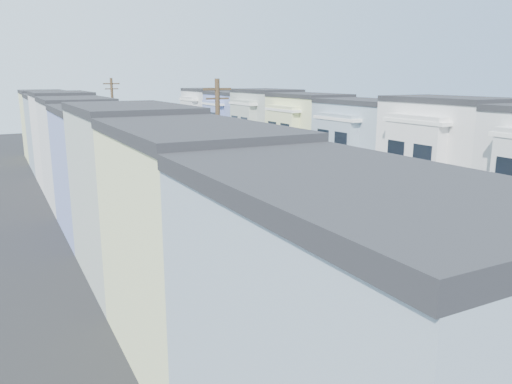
{
  "coord_description": "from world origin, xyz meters",
  "views": [
    {
      "loc": [
        -17.19,
        -22.99,
        10.21
      ],
      "look_at": [
        -0.92,
        7.74,
        2.2
      ],
      "focal_mm": 35.0,
      "sensor_mm": 36.0,
      "label": 1
    }
  ],
  "objects": [
    {
      "name": "parked_right_d",
      "position": [
        4.9,
        28.36,
        0.65
      ],
      "size": [
        2.5,
        4.85,
        1.31
      ],
      "primitive_type": "imported",
      "rotation": [
        0.0,
        0.0,
        -0.07
      ],
      "color": "black",
      "rests_on": "ground"
    },
    {
      "name": "parked_right_a",
      "position": [
        4.9,
        -7.95,
        0.69
      ],
      "size": [
        1.97,
        4.63,
        1.38
      ],
      "primitive_type": "imported",
      "rotation": [
        0.0,
        0.0,
        -0.01
      ],
      "color": "slate",
      "rests_on": "ground"
    },
    {
      "name": "curb_right",
      "position": [
        6.05,
        15.0,
        0.07
      ],
      "size": [
        0.3,
        70.0,
        0.15
      ],
      "primitive_type": "cube",
      "color": "gray",
      "rests_on": "ground"
    },
    {
      "name": "road_slab",
      "position": [
        0.0,
        15.0,
        0.01
      ],
      "size": [
        12.0,
        70.0,
        0.02
      ],
      "primitive_type": "cube",
      "color": "black",
      "rests_on": "ground"
    },
    {
      "name": "utility_pole_near",
      "position": [
        -6.3,
        2.0,
        5.15
      ],
      "size": [
        1.6,
        0.26,
        10.0
      ],
      "color": "#42301E",
      "rests_on": "ground"
    },
    {
      "name": "tree_c",
      "position": [
        -6.3,
        6.17,
        4.65
      ],
      "size": [
        4.7,
        4.7,
        7.02
      ],
      "color": "black",
      "rests_on": "ground"
    },
    {
      "name": "tree_d",
      "position": [
        -6.3,
        18.17,
        4.88
      ],
      "size": [
        4.5,
        4.5,
        7.15
      ],
      "color": "black",
      "rests_on": "ground"
    },
    {
      "name": "tree_b",
      "position": [
        -6.3,
        -5.12,
        5.53
      ],
      "size": [
        4.7,
        4.7,
        7.91
      ],
      "color": "black",
      "rests_on": "ground"
    },
    {
      "name": "fedex_truck",
      "position": [
        2.37,
        7.19,
        1.76
      ],
      "size": [
        2.52,
        6.55,
        3.14
      ],
      "rotation": [
        0.0,
        0.0,
        0.02
      ],
      "color": "silver",
      "rests_on": "ground"
    },
    {
      "name": "tree_e",
      "position": [
        -6.3,
        30.67,
        4.89
      ],
      "size": [
        4.7,
        4.7,
        7.26
      ],
      "color": "black",
      "rests_on": "ground"
    },
    {
      "name": "centerline",
      "position": [
        0.0,
        15.0,
        0.0
      ],
      "size": [
        0.12,
        70.0,
        0.01
      ],
      "primitive_type": "cube",
      "color": "gold",
      "rests_on": "ground"
    },
    {
      "name": "tree_a",
      "position": [
        -6.3,
        -15.4,
        5.1
      ],
      "size": [
        4.7,
        4.7,
        7.47
      ],
      "color": "black",
      "rests_on": "ground"
    },
    {
      "name": "curb_left",
      "position": [
        -6.05,
        15.0,
        0.07
      ],
      "size": [
        0.3,
        70.0,
        0.15
      ],
      "primitive_type": "cube",
      "color": "gray",
      "rests_on": "ground"
    },
    {
      "name": "townhouse_row_right",
      "position": [
        11.15,
        15.0,
        0.0
      ],
      "size": [
        5.0,
        70.0,
        8.5
      ],
      "primitive_type": "cube",
      "color": "#91A3B2",
      "rests_on": "ground"
    },
    {
      "name": "sidewalk_right",
      "position": [
        7.35,
        15.0,
        0.07
      ],
      "size": [
        2.6,
        70.0,
        0.15
      ],
      "primitive_type": "cube",
      "color": "gray",
      "rests_on": "ground"
    },
    {
      "name": "parked_right_b",
      "position": [
        4.9,
        -0.9,
        0.77
      ],
      "size": [
        1.89,
        4.69,
        1.53
      ],
      "primitive_type": "imported",
      "rotation": [
        0.0,
        0.0,
        -0.06
      ],
      "color": "white",
      "rests_on": "ground"
    },
    {
      "name": "parked_left_b",
      "position": [
        -4.9,
        -9.87,
        0.68
      ],
      "size": [
        1.74,
        4.19,
        1.36
      ],
      "primitive_type": "imported",
      "rotation": [
        0.0,
        0.0,
        -0.07
      ],
      "color": "#0E0E38",
      "rests_on": "ground"
    },
    {
      "name": "ground",
      "position": [
        0.0,
        0.0,
        0.0
      ],
      "size": [
        160.0,
        160.0,
        0.0
      ],
      "primitive_type": "plane",
      "color": "black",
      "rests_on": "ground"
    },
    {
      "name": "lead_sedan",
      "position": [
        2.62,
        14.93,
        0.73
      ],
      "size": [
        2.2,
        4.55,
        1.45
      ],
      "primitive_type": "imported",
      "rotation": [
        0.0,
        0.0,
        -0.16
      ],
      "color": "black",
      "rests_on": "ground"
    },
    {
      "name": "parked_left_d",
      "position": [
        -4.9,
        10.81,
        0.66
      ],
      "size": [
        1.45,
        4.0,
        1.33
      ],
      "primitive_type": "imported",
      "rotation": [
        0.0,
        0.0,
        0.01
      ],
      "color": "#490914",
      "rests_on": "ground"
    },
    {
      "name": "townhouse_row_left",
      "position": [
        -11.15,
        15.0,
        0.0
      ],
      "size": [
        5.0,
        70.0,
        8.5
      ],
      "primitive_type": "cube",
      "color": "#91A3B2",
      "rests_on": "ground"
    },
    {
      "name": "sidewalk_left",
      "position": [
        -7.35,
        15.0,
        0.07
      ],
      "size": [
        2.6,
        70.0,
        0.15
      ],
      "primitive_type": "cube",
      "color": "gray",
      "rests_on": "ground"
    },
    {
      "name": "utility_pole_far",
      "position": [
        -6.3,
        28.0,
        5.15
      ],
      "size": [
        1.6,
        0.26,
        10.0
      ],
      "color": "#42301E",
      "rests_on": "ground"
    },
    {
      "name": "parked_right_c",
      "position": [
        4.9,
        17.03,
        0.66
      ],
      "size": [
        1.74,
        4.05,
        1.31
      ],
      "primitive_type": "imported",
      "rotation": [
        0.0,
        0.0,
        0.09
      ],
      "color": "black",
      "rests_on": "ground"
    },
    {
      "name": "parked_left_c",
      "position": [
        -4.9,
        1.13,
        0.71
      ],
      "size": [
        1.52,
        4.26,
        1.42
      ],
      "primitive_type": "imported",
      "rotation": [
        0.0,
        0.0,
        0.0
      ],
      "color": "#A6ACB1",
      "rests_on": "ground"
    },
    {
      "name": "tree_far_r",
      "position": [
        6.89,
        30.75,
        3.54
      ],
      "size": [
        3.02,
        3.02,
        5.09
      ],
      "color": "black",
      "rests_on": "ground"
    }
  ]
}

